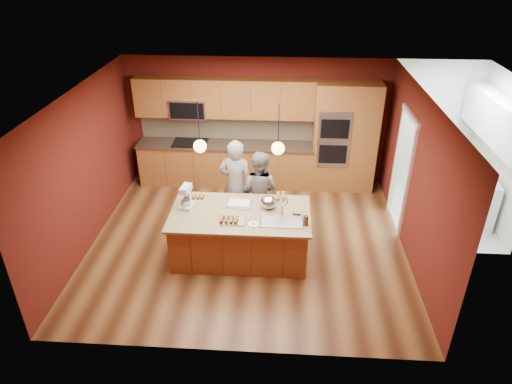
# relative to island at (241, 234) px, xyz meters

# --- Properties ---
(floor) EXTENTS (5.50, 5.50, 0.00)m
(floor) POSITION_rel_island_xyz_m (0.07, 0.40, -0.43)
(floor) COLOR #452613
(floor) RESTS_ON ground
(ceiling) EXTENTS (5.50, 5.50, 0.00)m
(ceiling) POSITION_rel_island_xyz_m (0.07, 0.40, 2.27)
(ceiling) COLOR silver
(ceiling) RESTS_ON ground
(wall_back) EXTENTS (5.50, 0.00, 5.50)m
(wall_back) POSITION_rel_island_xyz_m (0.07, 2.90, 0.92)
(wall_back) COLOR #511711
(wall_back) RESTS_ON ground
(wall_front) EXTENTS (5.50, 0.00, 5.50)m
(wall_front) POSITION_rel_island_xyz_m (0.07, -2.10, 0.92)
(wall_front) COLOR #511711
(wall_front) RESTS_ON ground
(wall_left) EXTENTS (0.00, 5.00, 5.00)m
(wall_left) POSITION_rel_island_xyz_m (-2.68, 0.40, 0.92)
(wall_left) COLOR #511711
(wall_left) RESTS_ON ground
(wall_right) EXTENTS (0.00, 5.00, 5.00)m
(wall_right) POSITION_rel_island_xyz_m (2.82, 0.40, 0.92)
(wall_right) COLOR #511711
(wall_right) RESTS_ON ground
(cabinet_run) EXTENTS (3.74, 0.64, 2.30)m
(cabinet_run) POSITION_rel_island_xyz_m (-0.61, 2.65, 0.55)
(cabinet_run) COLOR brown
(cabinet_run) RESTS_ON floor
(oven_column) EXTENTS (1.30, 0.62, 2.30)m
(oven_column) POSITION_rel_island_xyz_m (1.91, 2.60, 0.72)
(oven_column) COLOR brown
(oven_column) RESTS_ON floor
(doorway_trim) EXTENTS (0.08, 1.11, 2.20)m
(doorway_trim) POSITION_rel_island_xyz_m (2.80, 1.20, 0.62)
(doorway_trim) COLOR white
(doorway_trim) RESTS_ON wall_right
(laundry_room) EXTENTS (2.60, 2.70, 2.70)m
(laundry_room) POSITION_rel_island_xyz_m (4.42, 1.60, 1.52)
(laundry_room) COLOR silver
(laundry_room) RESTS_ON ground
(pendant_left) EXTENTS (0.20, 0.20, 0.80)m
(pendant_left) POSITION_rel_island_xyz_m (-0.61, 0.00, 1.57)
(pendant_left) COLOR black
(pendant_left) RESTS_ON ceiling
(pendant_right) EXTENTS (0.20, 0.20, 0.80)m
(pendant_right) POSITION_rel_island_xyz_m (0.58, 0.00, 1.57)
(pendant_right) COLOR black
(pendant_right) RESTS_ON ceiling
(island) EXTENTS (2.28, 1.28, 1.22)m
(island) POSITION_rel_island_xyz_m (0.00, 0.00, 0.00)
(island) COLOR brown
(island) RESTS_ON floor
(person_left) EXTENTS (0.68, 0.49, 1.74)m
(person_left) POSITION_rel_island_xyz_m (-0.18, 0.90, 0.44)
(person_left) COLOR black
(person_left) RESTS_ON floor
(person_right) EXTENTS (0.90, 0.81, 1.53)m
(person_right) POSITION_rel_island_xyz_m (0.24, 0.90, 0.33)
(person_right) COLOR slate
(person_right) RESTS_ON floor
(stand_mixer) EXTENTS (0.25, 0.31, 0.39)m
(stand_mixer) POSITION_rel_island_xyz_m (-0.92, 0.13, 0.58)
(stand_mixer) COLOR silver
(stand_mixer) RESTS_ON island
(sheet_cake) EXTENTS (0.44, 0.34, 0.05)m
(sheet_cake) POSITION_rel_island_xyz_m (-0.06, 0.25, 0.43)
(sheet_cake) COLOR white
(sheet_cake) RESTS_ON island
(cooling_rack) EXTENTS (0.39, 0.29, 0.02)m
(cooling_rack) POSITION_rel_island_xyz_m (-0.11, -0.26, 0.42)
(cooling_rack) COLOR #9FA1A5
(cooling_rack) RESTS_ON island
(mixing_bowl) EXTENTS (0.27, 0.27, 0.23)m
(mixing_bowl) POSITION_rel_island_xyz_m (0.44, 0.18, 0.52)
(mixing_bowl) COLOR #B8BABF
(mixing_bowl) RESTS_ON island
(plate) EXTENTS (0.18, 0.18, 0.01)m
(plate) POSITION_rel_island_xyz_m (0.22, -0.34, 0.42)
(plate) COLOR white
(plate) RESTS_ON island
(tumbler) EXTENTS (0.08, 0.08, 0.16)m
(tumbler) POSITION_rel_island_xyz_m (1.04, -0.29, 0.49)
(tumbler) COLOR #3C270D
(tumbler) RESTS_ON island
(phone) EXTENTS (0.14, 0.09, 0.01)m
(phone) POSITION_rel_island_xyz_m (0.91, -0.02, 0.42)
(phone) COLOR black
(phone) RESTS_ON island
(cupcakes_left) EXTENTS (0.22, 0.14, 0.06)m
(cupcakes_left) POSITION_rel_island_xyz_m (-0.79, 0.44, 0.44)
(cupcakes_left) COLOR tan
(cupcakes_left) RESTS_ON island
(cupcakes_rack) EXTENTS (0.30, 0.22, 0.07)m
(cupcakes_rack) POSITION_rel_island_xyz_m (-0.16, -0.28, 0.46)
(cupcakes_rack) COLOR tan
(cupcakes_rack) RESTS_ON island
(cupcakes_right) EXTENTS (0.17, 0.26, 0.08)m
(cupcakes_right) POSITION_rel_island_xyz_m (0.64, 0.53, 0.45)
(cupcakes_right) COLOR tan
(cupcakes_right) RESTS_ON island
(washer) EXTENTS (0.63, 0.64, 0.91)m
(washer) POSITION_rel_island_xyz_m (4.28, 1.23, 0.03)
(washer) COLOR silver
(washer) RESTS_ON floor
(dryer) EXTENTS (0.69, 0.71, 1.00)m
(dryer) POSITION_rel_island_xyz_m (4.24, 1.96, 0.07)
(dryer) COLOR silver
(dryer) RESTS_ON floor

